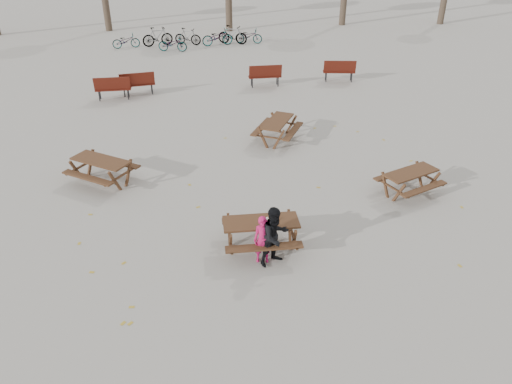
{
  "coord_description": "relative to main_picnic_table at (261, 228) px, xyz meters",
  "views": [
    {
      "loc": [
        -1.29,
        -9.8,
        7.25
      ],
      "look_at": [
        0.0,
        1.0,
        1.0
      ],
      "focal_mm": 35.0,
      "sensor_mm": 36.0,
      "label": 1
    }
  ],
  "objects": [
    {
      "name": "fallen_leaves",
      "position": [
        0.5,
        2.5,
        -0.58
      ],
      "size": [
        11.0,
        11.0,
        0.01
      ],
      "primitive_type": null,
      "color": "gold",
      "rests_on": "ground"
    },
    {
      "name": "adult",
      "position": [
        0.25,
        -0.6,
        0.15
      ],
      "size": [
        0.9,
        0.83,
        1.47
      ],
      "primitive_type": "imported",
      "rotation": [
        0.0,
        0.0,
        0.51
      ],
      "color": "black",
      "rests_on": "ground"
    },
    {
      "name": "park_bench_row",
      "position": [
        -0.43,
        12.19,
        -0.07
      ],
      "size": [
        11.87,
        2.0,
        1.03
      ],
      "color": "#5A1C12",
      "rests_on": "ground"
    },
    {
      "name": "main_picnic_table",
      "position": [
        0.0,
        0.0,
        0.0
      ],
      "size": [
        1.8,
        1.45,
        0.78
      ],
      "color": "#3A1E15",
      "rests_on": "ground"
    },
    {
      "name": "bicycle_row",
      "position": [
        -1.34,
        20.57,
        -0.1
      ],
      "size": [
        8.94,
        2.42,
        1.1
      ],
      "color": "black",
      "rests_on": "ground"
    },
    {
      "name": "picnic_table_north",
      "position": [
        -4.28,
        3.85,
        -0.2
      ],
      "size": [
        2.28,
        2.18,
        0.77
      ],
      "primitive_type": null,
      "rotation": [
        0.0,
        0.0,
        -0.59
      ],
      "color": "#3A1E15",
      "rests_on": "ground"
    },
    {
      "name": "ground",
      "position": [
        0.0,
        0.0,
        -0.59
      ],
      "size": [
        80.0,
        80.0,
        0.0
      ],
      "primitive_type": "plane",
      "color": "gray",
      "rests_on": "ground"
    },
    {
      "name": "child",
      "position": [
        -0.02,
        -0.51,
        0.01
      ],
      "size": [
        0.46,
        0.33,
        1.2
      ],
      "primitive_type": "imported",
      "rotation": [
        0.0,
        0.0,
        -0.1
      ],
      "color": "#C11858",
      "rests_on": "ground"
    },
    {
      "name": "picnic_table_far",
      "position": [
        1.39,
        6.32,
        -0.21
      ],
      "size": [
        2.04,
        2.19,
        0.75
      ],
      "primitive_type": null,
      "rotation": [
        0.0,
        0.0,
        1.09
      ],
      "color": "#3A1E15",
      "rests_on": "ground"
    },
    {
      "name": "soda_bottle",
      "position": [
        0.13,
        -0.11,
        0.26
      ],
      "size": [
        0.07,
        0.07,
        0.17
      ],
      "color": "silver",
      "rests_on": "main_picnic_table"
    },
    {
      "name": "picnic_table_east",
      "position": [
        4.58,
        2.14,
        -0.24
      ],
      "size": [
        2.02,
        1.85,
        0.7
      ],
      "primitive_type": null,
      "rotation": [
        0.0,
        0.0,
        0.42
      ],
      "color": "#3A1E15",
      "rests_on": "ground"
    },
    {
      "name": "bread_roll",
      "position": [
        0.14,
        -0.19,
        0.25
      ],
      "size": [
        0.14,
        0.06,
        0.05
      ],
      "primitive_type": "ellipsoid",
      "color": "tan",
      "rests_on": "food_tray"
    },
    {
      "name": "food_tray",
      "position": [
        0.14,
        -0.19,
        0.21
      ],
      "size": [
        0.18,
        0.11,
        0.03
      ],
      "primitive_type": "cube",
      "color": "white",
      "rests_on": "main_picnic_table"
    }
  ]
}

